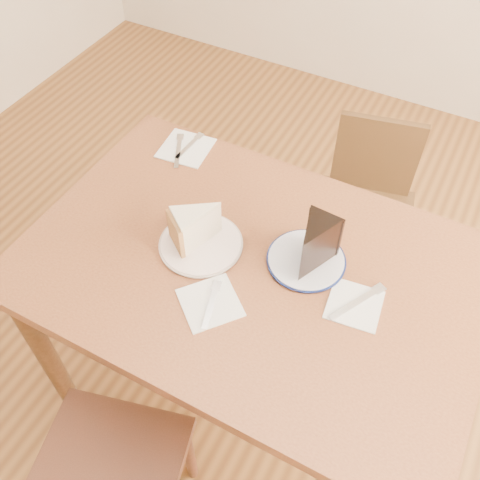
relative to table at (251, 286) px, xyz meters
name	(u,v)px	position (x,y,z in m)	size (l,w,h in m)	color
ground	(248,388)	(0.00, 0.00, -0.65)	(4.00, 4.00, 0.00)	#4F2F15
table	(251,286)	(0.00, 0.00, 0.00)	(1.20, 0.80, 0.75)	#4F2815
chair_far	(365,207)	(0.13, 0.68, -0.25)	(0.42, 0.42, 0.72)	black
plate_cream	(201,244)	(-0.15, -0.01, 0.10)	(0.21, 0.21, 0.01)	white
plate_navy	(306,260)	(0.12, 0.07, 0.10)	(0.20, 0.20, 0.01)	silver
carrot_cake	(200,226)	(-0.16, 0.01, 0.16)	(0.09, 0.13, 0.10)	#F0E1C6
chocolate_cake	(312,248)	(0.13, 0.06, 0.17)	(0.09, 0.13, 0.13)	black
napkin_cream	(210,303)	(-0.04, -0.16, 0.10)	(0.14, 0.14, 0.00)	white
napkin_navy	(354,305)	(0.28, 0.00, 0.10)	(0.13, 0.13, 0.00)	white
napkin_spare	(186,148)	(-0.39, 0.31, 0.10)	(0.15, 0.15, 0.00)	white
fork_cream	(211,305)	(-0.03, -0.16, 0.10)	(0.01, 0.14, 0.00)	silver
knife_navy	(357,302)	(0.28, 0.01, 0.10)	(0.02, 0.17, 0.00)	white
fork_spare	(189,146)	(-0.39, 0.32, 0.10)	(0.01, 0.14, 0.00)	silver
knife_spare	(178,151)	(-0.40, 0.28, 0.10)	(0.01, 0.16, 0.00)	silver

